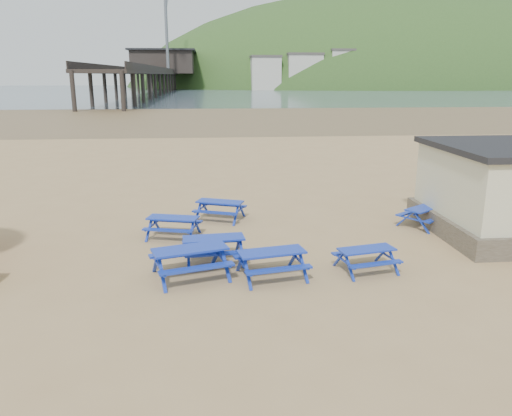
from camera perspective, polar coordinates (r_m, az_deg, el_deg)
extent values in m
plane|color=tan|center=(15.97, -1.40, -4.90)|extent=(400.00, 400.00, 0.00)
plane|color=brown|center=(70.21, -4.43, 10.48)|extent=(400.00, 400.00, 0.00)
plane|color=#475865|center=(185.07, -4.99, 13.22)|extent=(400.00, 400.00, 0.00)
cube|color=#0E399A|center=(17.30, -9.48, -1.11)|extent=(1.84, 1.08, 0.05)
cube|color=#0E399A|center=(17.89, -8.86, -1.43)|extent=(1.73, 0.67, 0.05)
cube|color=#0E399A|center=(16.85, -10.07, -2.51)|extent=(1.73, 0.67, 0.05)
cube|color=#0E399A|center=(19.21, -4.15, 0.72)|extent=(1.89, 1.27, 0.05)
cube|color=#0E399A|center=(19.81, -3.56, 0.36)|extent=(1.74, 0.85, 0.05)
cube|color=#0E399A|center=(18.74, -4.74, -0.51)|extent=(1.74, 0.85, 0.05)
cube|color=#0E399A|center=(19.39, 18.77, 0.03)|extent=(1.78, 1.54, 0.05)
cube|color=#0E399A|center=(19.74, 17.29, -0.40)|extent=(1.53, 1.19, 0.05)
cube|color=#0E399A|center=(19.19, 20.16, -1.07)|extent=(1.53, 1.19, 0.05)
cube|color=#0E399A|center=(13.79, -7.55, -4.67)|extent=(2.17, 1.34, 0.06)
cube|color=#0E399A|center=(14.51, -8.19, -5.01)|extent=(2.02, 0.86, 0.06)
cube|color=#0E399A|center=(13.29, -6.76, -6.87)|extent=(2.02, 0.86, 0.06)
cube|color=#0E399A|center=(13.70, 1.80, -5.02)|extent=(1.94, 1.06, 0.05)
cube|color=#0E399A|center=(14.34, 1.03, -5.30)|extent=(1.85, 0.61, 0.05)
cube|color=#0E399A|center=(13.26, 2.63, -7.04)|extent=(1.85, 0.61, 0.05)
cube|color=#0E399A|center=(14.51, 12.54, -4.62)|extent=(1.70, 0.94, 0.04)
cube|color=#0E399A|center=(15.03, 11.49, -4.88)|extent=(1.61, 0.55, 0.04)
cube|color=#0E399A|center=(14.17, 13.55, -6.24)|extent=(1.61, 0.55, 0.04)
cube|color=black|center=(190.76, -10.65, 14.88)|extent=(9.00, 220.00, 0.60)
cube|color=black|center=(201.77, -10.41, 16.01)|extent=(22.00, 30.00, 8.00)
cube|color=black|center=(201.91, -10.47, 17.23)|extent=(24.00, 32.00, 0.60)
cylinder|color=slate|center=(180.13, -10.20, 19.37)|extent=(1.00, 1.00, 28.00)
ellipsoid|color=#2D4C1E|center=(261.79, 15.48, 11.04)|extent=(264.00, 144.00, 108.00)
cube|color=#0E399A|center=(14.90, -4.86, -3.44)|extent=(1.87, 0.88, 0.05)
cube|color=#0E399A|center=(15.56, -5.08, -3.73)|extent=(1.83, 0.43, 0.05)
cube|color=#0E399A|center=(14.42, -4.58, -5.25)|extent=(1.83, 0.43, 0.05)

